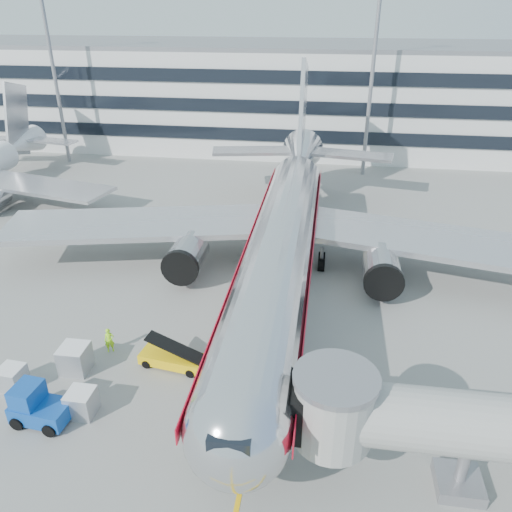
# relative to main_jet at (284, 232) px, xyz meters

# --- Properties ---
(ground) EXTENTS (180.00, 180.00, 0.00)m
(ground) POSITION_rel_main_jet_xyz_m (0.00, -11.72, -4.23)
(ground) COLOR gray
(ground) RESTS_ON ground
(lead_in_line) EXTENTS (0.25, 70.00, 0.01)m
(lead_in_line) POSITION_rel_main_jet_xyz_m (0.00, -1.72, -4.23)
(lead_in_line) COLOR yellow
(lead_in_line) RESTS_ON ground
(main_jet) EXTENTS (50.95, 48.70, 16.06)m
(main_jet) POSITION_rel_main_jet_xyz_m (0.00, 0.00, 0.00)
(main_jet) COLOR silver
(main_jet) RESTS_ON ground
(jet_bridge) EXTENTS (17.80, 4.50, 7.00)m
(jet_bridge) POSITION_rel_main_jet_xyz_m (12.18, -19.72, -0.36)
(jet_bridge) COLOR silver
(jet_bridge) RESTS_ON ground
(terminal) EXTENTS (150.00, 24.25, 15.60)m
(terminal) POSITION_rel_main_jet_xyz_m (0.00, 46.23, 3.57)
(terminal) COLOR silver
(terminal) RESTS_ON ground
(light_mast_west) EXTENTS (2.40, 1.20, 25.45)m
(light_mast_west) POSITION_rel_main_jet_xyz_m (-35.00, 30.28, 10.64)
(light_mast_west) COLOR gray
(light_mast_west) RESTS_ON ground
(light_mast_centre) EXTENTS (2.40, 1.20, 25.45)m
(light_mast_centre) POSITION_rel_main_jet_xyz_m (8.00, 30.28, 10.64)
(light_mast_centre) COLOR gray
(light_mast_centre) RESTS_ON ground
(belt_loader) EXTENTS (4.57, 2.17, 2.14)m
(belt_loader) POSITION_rel_main_jet_xyz_m (-5.98, -12.84, -3.63)
(belt_loader) COLOR yellow
(belt_loader) RESTS_ON ground
(baggage_tug) EXTENTS (3.35, 2.32, 2.39)m
(baggage_tug) POSITION_rel_main_jet_xyz_m (-12.04, -18.56, -3.20)
(baggage_tug) COLOR #0E439D
(baggage_tug) RESTS_ON ground
(cargo_container_left) EXTENTS (1.53, 1.53, 1.51)m
(cargo_container_left) POSITION_rel_main_jet_xyz_m (-15.04, -16.28, -3.48)
(cargo_container_left) COLOR #B7BABE
(cargo_container_left) RESTS_ON ground
(cargo_container_right) EXTENTS (1.73, 1.73, 1.82)m
(cargo_container_right) POSITION_rel_main_jet_xyz_m (-11.99, -14.16, -3.32)
(cargo_container_right) COLOR #B7BABE
(cargo_container_right) RESTS_ON ground
(cargo_container_front) EXTENTS (1.51, 1.51, 1.58)m
(cargo_container_front) POSITION_rel_main_jet_xyz_m (-9.87, -17.69, -3.44)
(cargo_container_front) COLOR #B7BABE
(cargo_container_front) RESTS_ON ground
(ramp_worker) EXTENTS (0.76, 0.65, 1.77)m
(ramp_worker) POSITION_rel_main_jet_xyz_m (-10.62, -11.97, -3.35)
(ramp_worker) COLOR #A7FF1A
(ramp_worker) RESTS_ON ground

